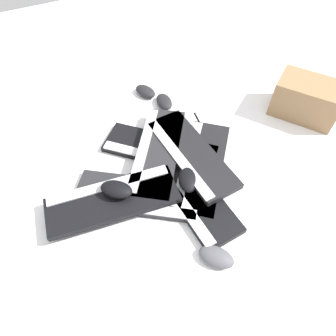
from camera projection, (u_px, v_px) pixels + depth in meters
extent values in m
plane|color=white|center=(178.00, 166.00, 1.15)|extent=(3.20, 3.20, 0.00)
cube|color=black|center=(203.00, 166.00, 1.13)|extent=(0.40, 0.43, 0.02)
cube|color=silver|center=(188.00, 161.00, 1.13)|extent=(0.30, 0.34, 0.01)
cube|color=black|center=(160.00, 149.00, 1.18)|extent=(0.42, 0.41, 0.02)
cube|color=silver|center=(155.00, 157.00, 1.14)|extent=(0.33, 0.32, 0.01)
cube|color=#232326|center=(138.00, 196.00, 1.05)|extent=(0.45, 0.37, 0.02)
cube|color=silver|center=(134.00, 207.00, 1.01)|extent=(0.37, 0.27, 0.01)
cube|color=black|center=(191.00, 191.00, 1.06)|extent=(0.18, 0.45, 0.02)
cube|color=silver|center=(177.00, 196.00, 1.03)|extent=(0.06, 0.42, 0.01)
cube|color=black|center=(191.00, 153.00, 1.13)|extent=(0.18, 0.45, 0.02)
cube|color=silver|center=(179.00, 156.00, 1.10)|extent=(0.06, 0.42, 0.01)
cube|color=#232326|center=(158.00, 151.00, 1.14)|extent=(0.38, 0.45, 0.02)
cube|color=#B2B5BA|center=(144.00, 147.00, 1.13)|extent=(0.27, 0.36, 0.01)
cube|color=black|center=(113.00, 201.00, 1.00)|extent=(0.46, 0.20, 0.02)
cube|color=silver|center=(109.00, 185.00, 1.02)|extent=(0.42, 0.09, 0.01)
ellipsoid|color=black|center=(164.00, 102.00, 1.35)|extent=(0.08, 0.12, 0.04)
ellipsoid|color=#4C4C51|center=(216.00, 257.00, 0.91)|extent=(0.12, 0.13, 0.04)
ellipsoid|color=black|center=(116.00, 189.00, 0.99)|extent=(0.13, 0.12, 0.04)
ellipsoid|color=black|center=(188.00, 179.00, 1.05)|extent=(0.10, 0.13, 0.04)
ellipsoid|color=black|center=(145.00, 91.00, 1.39)|extent=(0.10, 0.13, 0.04)
cylinder|color=#59595B|center=(117.00, 136.00, 1.24)|extent=(0.03, 0.08, 0.01)
cylinder|color=#59595B|center=(127.00, 146.00, 1.21)|extent=(0.02, 0.07, 0.01)
cylinder|color=#59595B|center=(135.00, 158.00, 1.17)|extent=(0.01, 0.08, 0.01)
cylinder|color=#59595B|center=(147.00, 166.00, 1.14)|extent=(0.06, 0.04, 0.01)
cylinder|color=#59595B|center=(167.00, 169.00, 1.13)|extent=(0.07, 0.07, 0.01)
cylinder|color=#59595B|center=(189.00, 180.00, 1.10)|extent=(0.04, 0.10, 0.01)
cylinder|color=#59595B|center=(212.00, 192.00, 1.07)|extent=(0.07, 0.07, 0.01)
sphere|color=#59595B|center=(112.00, 131.00, 1.26)|extent=(0.01, 0.01, 0.01)
sphere|color=#59595B|center=(123.00, 141.00, 1.22)|extent=(0.01, 0.01, 0.01)
sphere|color=#59595B|center=(132.00, 151.00, 1.19)|extent=(0.01, 0.01, 0.01)
sphere|color=#59595B|center=(139.00, 165.00, 1.14)|extent=(0.01, 0.01, 0.01)
sphere|color=#59595B|center=(156.00, 166.00, 1.14)|extent=(0.01, 0.01, 0.01)
sphere|color=#59595B|center=(179.00, 173.00, 1.12)|extent=(0.01, 0.01, 0.01)
sphere|color=#59595B|center=(200.00, 188.00, 1.08)|extent=(0.01, 0.01, 0.01)
sphere|color=#59595B|center=(225.00, 196.00, 1.06)|extent=(0.01, 0.01, 0.01)
cylinder|color=black|center=(99.00, 183.00, 1.10)|extent=(0.08, 0.04, 0.01)
cylinder|color=black|center=(121.00, 178.00, 1.11)|extent=(0.09, 0.01, 0.01)
cylinder|color=black|center=(138.00, 164.00, 1.15)|extent=(0.08, 0.06, 0.01)
cylinder|color=black|center=(159.00, 156.00, 1.17)|extent=(0.10, 0.05, 0.01)
cylinder|color=black|center=(180.00, 157.00, 1.17)|extent=(0.05, 0.05, 0.01)
cylinder|color=black|center=(193.00, 155.00, 1.18)|extent=(0.06, 0.03, 0.01)
cylinder|color=black|center=(201.00, 140.00, 1.22)|extent=(0.09, 0.09, 0.01)
cylinder|color=black|center=(199.00, 121.00, 1.29)|extent=(0.03, 0.11, 0.01)
sphere|color=black|center=(88.00, 183.00, 1.09)|extent=(0.01, 0.01, 0.01)
sphere|color=black|center=(110.00, 182.00, 1.10)|extent=(0.01, 0.01, 0.01)
sphere|color=black|center=(132.00, 173.00, 1.12)|extent=(0.01, 0.01, 0.01)
sphere|color=black|center=(145.00, 156.00, 1.17)|extent=(0.01, 0.01, 0.01)
sphere|color=black|center=(173.00, 156.00, 1.17)|extent=(0.01, 0.01, 0.01)
sphere|color=black|center=(188.00, 159.00, 1.16)|extent=(0.01, 0.01, 0.01)
sphere|color=black|center=(198.00, 151.00, 1.19)|extent=(0.01, 0.01, 0.01)
sphere|color=black|center=(204.00, 130.00, 1.26)|extent=(0.01, 0.01, 0.01)
sphere|color=black|center=(195.00, 113.00, 1.33)|extent=(0.01, 0.01, 0.01)
cube|color=olive|center=(307.00, 99.00, 1.27)|extent=(0.29, 0.31, 0.16)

